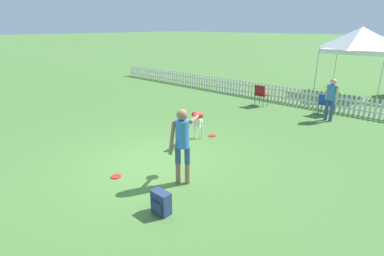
{
  "coord_description": "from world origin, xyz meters",
  "views": [
    {
      "loc": [
        5.11,
        -4.28,
        3.2
      ],
      "look_at": [
        0.37,
        0.93,
        0.78
      ],
      "focal_mm": 28.0,
      "sensor_mm": 36.0,
      "label": 1
    }
  ],
  "objects_px": {
    "frisbee_near_dog": "(180,139)",
    "folding_chair_center": "(261,93)",
    "frisbee_midfield": "(116,176)",
    "spectator_standing": "(331,96)",
    "folding_chair_blue_left": "(326,103)",
    "frisbee_near_handler": "(212,136)",
    "canopy_tent_main": "(361,40)",
    "backpack_on_grass": "(161,203)",
    "leaping_dog": "(197,121)",
    "handler_person": "(183,138)"
  },
  "relations": [
    {
      "from": "frisbee_midfield",
      "to": "spectator_standing",
      "type": "height_order",
      "value": "spectator_standing"
    },
    {
      "from": "handler_person",
      "to": "leaping_dog",
      "type": "relative_size",
      "value": 1.59
    },
    {
      "from": "frisbee_midfield",
      "to": "backpack_on_grass",
      "type": "distance_m",
      "value": 1.77
    },
    {
      "from": "frisbee_near_handler",
      "to": "frisbee_near_dog",
      "type": "relative_size",
      "value": 1.0
    },
    {
      "from": "folding_chair_center",
      "to": "canopy_tent_main",
      "type": "relative_size",
      "value": 0.28
    },
    {
      "from": "frisbee_near_handler",
      "to": "handler_person",
      "type": "bearing_deg",
      "value": -63.57
    },
    {
      "from": "frisbee_midfield",
      "to": "spectator_standing",
      "type": "relative_size",
      "value": 0.15
    },
    {
      "from": "handler_person",
      "to": "frisbee_near_dog",
      "type": "relative_size",
      "value": 7.5
    },
    {
      "from": "frisbee_near_dog",
      "to": "folding_chair_center",
      "type": "xyz_separation_m",
      "value": [
        -0.27,
        5.08,
        0.52
      ]
    },
    {
      "from": "frisbee_midfield",
      "to": "folding_chair_center",
      "type": "distance_m",
      "value": 7.72
    },
    {
      "from": "leaping_dog",
      "to": "spectator_standing",
      "type": "bearing_deg",
      "value": -148.19
    },
    {
      "from": "handler_person",
      "to": "folding_chair_blue_left",
      "type": "bearing_deg",
      "value": 52.87
    },
    {
      "from": "frisbee_midfield",
      "to": "folding_chair_center",
      "type": "bearing_deg",
      "value": 96.16
    },
    {
      "from": "spectator_standing",
      "to": "canopy_tent_main",
      "type": "bearing_deg",
      "value": -74.1
    },
    {
      "from": "handler_person",
      "to": "folding_chair_blue_left",
      "type": "distance_m",
      "value": 7.32
    },
    {
      "from": "backpack_on_grass",
      "to": "canopy_tent_main",
      "type": "bearing_deg",
      "value": 91.76
    },
    {
      "from": "frisbee_near_handler",
      "to": "backpack_on_grass",
      "type": "relative_size",
      "value": 0.51
    },
    {
      "from": "folding_chair_blue_left",
      "to": "frisbee_midfield",
      "type": "bearing_deg",
      "value": 77.38
    },
    {
      "from": "frisbee_near_dog",
      "to": "folding_chair_center",
      "type": "height_order",
      "value": "folding_chair_center"
    },
    {
      "from": "frisbee_midfield",
      "to": "canopy_tent_main",
      "type": "xyz_separation_m",
      "value": [
        1.35,
        12.6,
        2.55
      ]
    },
    {
      "from": "frisbee_near_dog",
      "to": "leaping_dog",
      "type": "bearing_deg",
      "value": 26.88
    },
    {
      "from": "frisbee_near_dog",
      "to": "canopy_tent_main",
      "type": "relative_size",
      "value": 0.07
    },
    {
      "from": "leaping_dog",
      "to": "folding_chair_blue_left",
      "type": "xyz_separation_m",
      "value": [
        1.74,
        5.32,
        -0.15
      ]
    },
    {
      "from": "frisbee_near_dog",
      "to": "spectator_standing",
      "type": "height_order",
      "value": "spectator_standing"
    },
    {
      "from": "backpack_on_grass",
      "to": "folding_chair_blue_left",
      "type": "distance_m",
      "value": 8.38
    },
    {
      "from": "backpack_on_grass",
      "to": "folding_chair_center",
      "type": "distance_m",
      "value": 8.31
    },
    {
      "from": "frisbee_near_handler",
      "to": "backpack_on_grass",
      "type": "xyz_separation_m",
      "value": [
        1.79,
        -3.72,
        0.2
      ]
    },
    {
      "from": "frisbee_near_handler",
      "to": "spectator_standing",
      "type": "relative_size",
      "value": 0.15
    },
    {
      "from": "leaping_dog",
      "to": "folding_chair_center",
      "type": "distance_m",
      "value": 4.89
    },
    {
      "from": "folding_chair_center",
      "to": "leaping_dog",
      "type": "bearing_deg",
      "value": 97.9
    },
    {
      "from": "canopy_tent_main",
      "to": "spectator_standing",
      "type": "relative_size",
      "value": 2.11
    },
    {
      "from": "frisbee_near_dog",
      "to": "canopy_tent_main",
      "type": "bearing_deg",
      "value": 79.21
    },
    {
      "from": "frisbee_near_handler",
      "to": "folding_chair_blue_left",
      "type": "distance_m",
      "value": 4.98
    },
    {
      "from": "handler_person",
      "to": "folding_chair_center",
      "type": "relative_size",
      "value": 1.84
    },
    {
      "from": "handler_person",
      "to": "frisbee_near_dog",
      "type": "height_order",
      "value": "handler_person"
    },
    {
      "from": "frisbee_near_handler",
      "to": "folding_chair_center",
      "type": "relative_size",
      "value": 0.25
    },
    {
      "from": "frisbee_midfield",
      "to": "frisbee_near_dog",
      "type": "bearing_deg",
      "value": 102.1
    },
    {
      "from": "handler_person",
      "to": "frisbee_midfield",
      "type": "bearing_deg",
      "value": 179.96
    },
    {
      "from": "backpack_on_grass",
      "to": "canopy_tent_main",
      "type": "height_order",
      "value": "canopy_tent_main"
    },
    {
      "from": "frisbee_near_handler",
      "to": "canopy_tent_main",
      "type": "relative_size",
      "value": 0.07
    },
    {
      "from": "frisbee_near_handler",
      "to": "frisbee_near_dog",
      "type": "xyz_separation_m",
      "value": [
        -0.51,
        -0.9,
        0.0
      ]
    },
    {
      "from": "handler_person",
      "to": "frisbee_near_dog",
      "type": "bearing_deg",
      "value": 102.43
    },
    {
      "from": "folding_chair_blue_left",
      "to": "canopy_tent_main",
      "type": "distance_m",
      "value": 4.93
    },
    {
      "from": "frisbee_near_handler",
      "to": "frisbee_midfield",
      "type": "bearing_deg",
      "value": -89.31
    },
    {
      "from": "frisbee_near_handler",
      "to": "frisbee_midfield",
      "type": "height_order",
      "value": "same"
    },
    {
      "from": "leaping_dog",
      "to": "frisbee_midfield",
      "type": "bearing_deg",
      "value": 57.54
    },
    {
      "from": "canopy_tent_main",
      "to": "spectator_standing",
      "type": "height_order",
      "value": "canopy_tent_main"
    },
    {
      "from": "frisbee_near_handler",
      "to": "canopy_tent_main",
      "type": "height_order",
      "value": "canopy_tent_main"
    },
    {
      "from": "folding_chair_blue_left",
      "to": "folding_chair_center",
      "type": "height_order",
      "value": "folding_chair_center"
    },
    {
      "from": "handler_person",
      "to": "frisbee_near_handler",
      "type": "distance_m",
      "value": 3.11
    }
  ]
}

